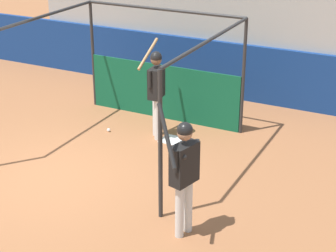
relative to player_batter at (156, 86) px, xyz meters
name	(u,v)px	position (x,y,z in m)	size (l,w,h in m)	color
ground_plane	(52,176)	(-0.90, -2.40, -1.13)	(60.00, 60.00, 0.00)	#935B38
outfield_wall	(179,63)	(-0.90, 2.92, -0.44)	(24.00, 0.12, 1.39)	navy
bleacher_section	(206,18)	(-0.90, 4.58, 0.40)	(8.15, 3.20, 3.07)	#9E9E99
batting_cage	(150,79)	(-0.35, 0.37, -0.03)	(3.77, 3.76, 2.50)	#282828
home_plate	(172,140)	(0.36, -0.01, -1.13)	(0.44, 0.44, 0.02)	white
player_batter	(156,86)	(0.00, 0.00, 0.00)	(0.51, 0.86, 1.98)	silver
player_waiting	(184,168)	(2.03, -2.95, -0.01)	(0.51, 0.83, 2.16)	silver
baseball	(109,130)	(-1.05, -0.23, -1.10)	(0.07, 0.07, 0.07)	white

